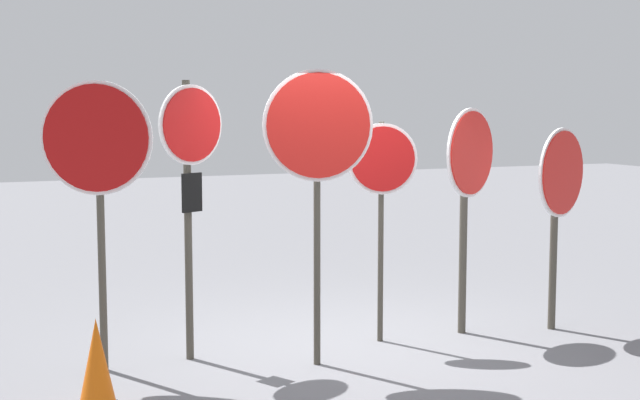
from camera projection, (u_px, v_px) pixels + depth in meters
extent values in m
plane|color=slate|center=(348.00, 351.00, 8.12)|extent=(40.00, 40.00, 0.00)
cylinder|color=#474238|center=(101.00, 234.00, 7.41)|extent=(0.06, 0.06, 2.33)
cylinder|color=white|center=(96.00, 138.00, 7.27)|extent=(0.85, 0.45, 0.94)
cylinder|color=#AD0F0F|center=(96.00, 138.00, 7.26)|extent=(0.80, 0.42, 0.88)
cylinder|color=#474238|center=(188.00, 222.00, 7.74)|extent=(0.07, 0.07, 2.45)
cylinder|color=white|center=(191.00, 125.00, 7.62)|extent=(0.63, 0.33, 0.69)
cylinder|color=red|center=(192.00, 125.00, 7.61)|extent=(0.58, 0.30, 0.63)
cube|color=black|center=(192.00, 193.00, 7.68)|extent=(0.20, 0.11, 0.34)
cylinder|color=#474238|center=(317.00, 224.00, 7.58)|extent=(0.06, 0.06, 2.46)
cylinder|color=white|center=(318.00, 125.00, 7.44)|extent=(0.93, 0.21, 0.94)
cylinder|color=red|center=(319.00, 125.00, 7.42)|extent=(0.87, 0.19, 0.88)
cylinder|color=#474238|center=(381.00, 233.00, 8.36)|extent=(0.05, 0.05, 2.08)
cylinder|color=white|center=(382.00, 159.00, 8.24)|extent=(0.65, 0.20, 0.66)
cylinder|color=red|center=(383.00, 159.00, 8.22)|extent=(0.59, 0.18, 0.60)
cylinder|color=#474238|center=(463.00, 227.00, 8.67)|extent=(0.08, 0.08, 2.11)
cylinder|color=white|center=(470.00, 153.00, 8.55)|extent=(0.77, 0.44, 0.86)
cylinder|color=red|center=(472.00, 153.00, 8.54)|extent=(0.71, 0.41, 0.80)
cylinder|color=#474238|center=(554.00, 234.00, 8.83)|extent=(0.07, 0.07, 1.93)
cylinder|color=white|center=(561.00, 173.00, 8.73)|extent=(0.81, 0.40, 0.88)
cylinder|color=red|center=(563.00, 173.00, 8.71)|extent=(0.75, 0.37, 0.82)
cone|color=#E05B0C|center=(97.00, 364.00, 6.47)|extent=(0.29, 0.29, 0.68)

